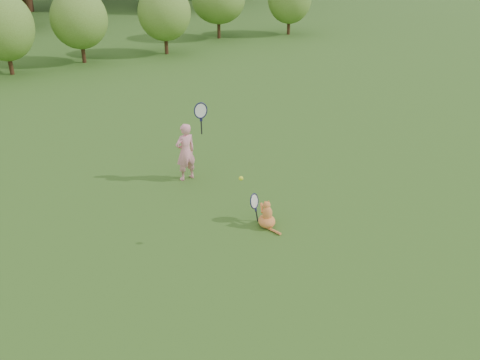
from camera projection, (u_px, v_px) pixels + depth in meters
ground at (261, 240)px, 8.45m from camera, size 100.00×100.00×0.00m
child at (186, 151)px, 10.23m from camera, size 0.63×0.34×1.72m
cat at (266, 213)px, 8.75m from camera, size 0.45×0.66×0.64m
tennis_ball at (241, 178)px, 7.85m from camera, size 0.07×0.07×0.07m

